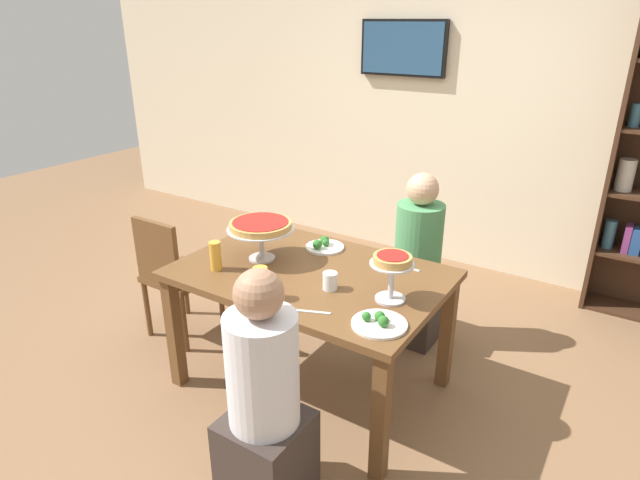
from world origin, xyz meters
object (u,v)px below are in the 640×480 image
dining_table (310,286)px  cutlery_fork_near (405,267)px  diner_far_right (416,271)px  water_glass_clear_near (330,281)px  salad_plate_far_diner (379,323)px  cutlery_knife_near (260,226)px  deep_dish_pizza_stand (261,227)px  salad_plate_near_diner (324,245)px  beer_glass_amber_tall (215,256)px  beer_glass_amber_short (261,283)px  diner_near_right (265,411)px  cutlery_fork_far (312,312)px  television (403,48)px  chair_head_west (173,272)px  personal_pizza_stand (392,266)px

dining_table → cutlery_fork_near: 0.54m
diner_far_right → water_glass_clear_near: size_ratio=12.56×
salad_plate_far_diner → cutlery_knife_near: size_ratio=1.41×
deep_dish_pizza_stand → salad_plate_near_diner: bearing=55.8°
beer_glass_amber_tall → beer_glass_amber_short: size_ratio=0.98×
deep_dish_pizza_stand → salad_plate_far_diner: 0.95m
salad_plate_near_diner → cutlery_knife_near: salad_plate_near_diner is taller
beer_glass_amber_short → cutlery_fork_near: 0.84m
diner_near_right → cutlery_fork_far: size_ratio=6.39×
television → salad_plate_far_diner: size_ratio=2.94×
dining_table → cutlery_fork_far: (0.25, -0.36, 0.10)m
cutlery_fork_near → cutlery_knife_near: (-1.07, 0.05, 0.00)m
television → cutlery_fork_far: 2.78m
cutlery_fork_far → chair_head_west: bearing=145.0°
beer_glass_amber_tall → water_glass_clear_near: beer_glass_amber_tall is taller
deep_dish_pizza_stand → salad_plate_far_diner: size_ratio=1.49×
television → beer_glass_amber_tall: television is taller
personal_pizza_stand → salad_plate_near_diner: 0.73m
television → diner_near_right: television is taller
diner_far_right → cutlery_fork_near: (0.12, -0.47, 0.25)m
chair_head_west → personal_pizza_stand: (1.55, 0.01, 0.44)m
cutlery_fork_near → diner_far_right: bearing=-71.5°
diner_near_right → salad_plate_far_diner: 0.63m
diner_near_right → chair_head_west: (-1.34, 0.74, -0.01)m
deep_dish_pizza_stand → beer_glass_amber_short: bearing=-51.8°
salad_plate_far_diner → water_glass_clear_near: (-0.37, 0.18, 0.03)m
cutlery_knife_near → personal_pizza_stand: bearing=150.7°
dining_table → salad_plate_near_diner: bearing=109.1°
diner_near_right → diner_far_right: size_ratio=1.00×
deep_dish_pizza_stand → beer_glass_amber_tall: bearing=-116.8°
deep_dish_pizza_stand → water_glass_clear_near: size_ratio=4.14×
diner_far_right → television: bearing=-149.2°
diner_near_right → cutlery_fork_near: size_ratio=6.39×
salad_plate_near_diner → cutlery_fork_near: 0.52m
diner_far_right → personal_pizza_stand: size_ratio=4.77×
salad_plate_far_diner → beer_glass_amber_tall: 1.02m
diner_near_right → salad_plate_near_diner: 1.20m
dining_table → salad_plate_near_diner: size_ratio=6.24×
deep_dish_pizza_stand → diner_far_right: bearing=52.8°
cutlery_fork_far → salad_plate_far_diner: bearing=-10.1°
personal_pizza_stand → television: bearing=114.6°
personal_pizza_stand → beer_glass_amber_tall: personal_pizza_stand is taller
personal_pizza_stand → salad_plate_far_diner: personal_pizza_stand is taller
water_glass_clear_near → cutlery_knife_near: (-0.86, 0.50, -0.04)m
chair_head_west → water_glass_clear_near: 1.28m
beer_glass_amber_tall → diner_far_right: bearing=55.0°
diner_near_right → cutlery_fork_near: diner_near_right is taller
deep_dish_pizza_stand → television: bearing=94.3°
chair_head_west → salad_plate_far_diner: size_ratio=3.42×
diner_far_right → chair_head_west: diner_far_right is taller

